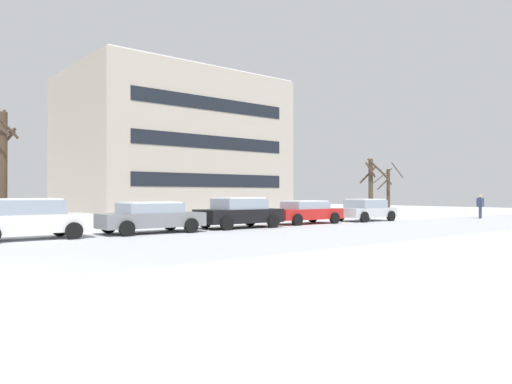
{
  "coord_description": "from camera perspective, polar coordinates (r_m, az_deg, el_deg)",
  "views": [
    {
      "loc": [
        -1.62,
        -11.25,
        1.7
      ],
      "look_at": [
        11.74,
        4.93,
        1.78
      ],
      "focal_mm": 34.61,
      "sensor_mm": 36.0,
      "label": 1
    }
  ],
  "objects": [
    {
      "name": "pedestrian_crossing",
      "position": [
        37.26,
        24.5,
        -1.35
      ],
      "size": [
        0.54,
        0.43,
        1.63
      ],
      "color": "#2D334C",
      "rests_on": "ground"
    },
    {
      "name": "tree_far_right",
      "position": [
        23.34,
        -27.23,
        2.54
      ],
      "size": [
        1.87,
        1.89,
        5.33
      ],
      "color": "#423326",
      "rests_on": "ground"
    },
    {
      "name": "parked_car_silver",
      "position": [
        31.42,
        12.54,
        -2.01
      ],
      "size": [
        3.96,
        2.25,
        1.38
      ],
      "color": "silver",
      "rests_on": "ground"
    },
    {
      "name": "tree_far_mid",
      "position": [
        39.23,
        13.16,
        0.85
      ],
      "size": [
        2.08,
        2.11,
        4.41
      ],
      "color": "#423326",
      "rests_on": "ground"
    },
    {
      "name": "building_far_right",
      "position": [
        38.61,
        -9.67,
        5.1
      ],
      "size": [
        15.14,
        11.17,
        10.54
      ],
      "color": "#B2A899",
      "rests_on": "ground"
    },
    {
      "name": "tree_far_left",
      "position": [
        39.84,
        15.03,
        0.25
      ],
      "size": [
        1.9,
        2.01,
        4.1
      ],
      "color": "#423326",
      "rests_on": "ground"
    },
    {
      "name": "parked_car_gray",
      "position": [
        21.79,
        -12.14,
        -2.83
      ],
      "size": [
        4.58,
        2.28,
        1.35
      ],
      "color": "slate",
      "rests_on": "ground"
    },
    {
      "name": "parked_car_red",
      "position": [
        27.97,
        5.73,
        -2.28
      ],
      "size": [
        4.46,
        2.11,
        1.32
      ],
      "color": "red",
      "rests_on": "ground"
    },
    {
      "name": "parked_car_black",
      "position": [
        24.51,
        -1.95,
        -2.38
      ],
      "size": [
        4.36,
        2.25,
        1.52
      ],
      "color": "black",
      "rests_on": "ground"
    },
    {
      "name": "parked_car_white",
      "position": [
        20.12,
        -24.84,
        -2.83
      ],
      "size": [
        4.32,
        2.1,
        1.53
      ],
      "color": "white",
      "rests_on": "ground"
    }
  ]
}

